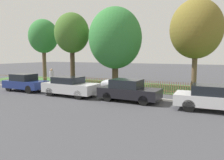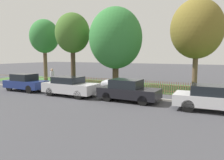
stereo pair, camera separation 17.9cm
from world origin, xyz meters
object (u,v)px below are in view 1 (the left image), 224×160
at_px(parked_car_black_saloon, 70,86).
at_px(parked_car_red_compact, 216,98).
at_px(tree_mid_park, 115,38).
at_px(tree_nearest_kerb, 43,37).
at_px(parked_car_silver_hatchback, 25,82).
at_px(parked_car_navy_estate, 129,90).
at_px(tree_behind_motorcycle, 72,33).
at_px(pedestrian_near_fence, 52,77).
at_px(tree_far_left, 196,29).
at_px(covered_motorcycle, 111,85).

relative_size(parked_car_black_saloon, parked_car_red_compact, 0.95).
relative_size(parked_car_black_saloon, tree_mid_park, 0.57).
bearing_deg(tree_nearest_kerb, parked_car_silver_hatchback, -60.48).
xyz_separation_m(parked_car_navy_estate, tree_behind_motorcycle, (-8.11, 4.85, 4.46)).
bearing_deg(tree_behind_motorcycle, parked_car_red_compact, -21.05).
bearing_deg(tree_nearest_kerb, pedestrian_near_fence, -39.47).
height_order(tree_far_left, pedestrian_near_fence, tree_far_left).
xyz_separation_m(parked_car_silver_hatchback, covered_motorcycle, (7.11, 2.15, -0.05)).
height_order(parked_car_black_saloon, tree_far_left, tree_far_left).
height_order(covered_motorcycle, tree_nearest_kerb, tree_nearest_kerb).
relative_size(tree_nearest_kerb, tree_mid_park, 0.96).
distance_m(covered_motorcycle, tree_far_left, 9.17).
relative_size(parked_car_navy_estate, tree_mid_park, 0.55).
distance_m(covered_motorcycle, tree_mid_park, 4.93).
relative_size(covered_motorcycle, tree_nearest_kerb, 0.29).
height_order(covered_motorcycle, tree_far_left, tree_far_left).
distance_m(parked_car_red_compact, covered_motorcycle, 7.86).
bearing_deg(tree_nearest_kerb, tree_mid_park, -4.88).
xyz_separation_m(tree_behind_motorcycle, tree_mid_park, (4.77, 0.08, -0.63)).
relative_size(covered_motorcycle, pedestrian_near_fence, 1.17).
bearing_deg(pedestrian_near_fence, tree_far_left, 76.61).
relative_size(tree_nearest_kerb, tree_far_left, 0.89).
bearing_deg(parked_car_silver_hatchback, parked_car_red_compact, -0.57).
distance_m(parked_car_red_compact, tree_mid_park, 10.71).
bearing_deg(parked_car_red_compact, parked_car_navy_estate, 175.16).
xyz_separation_m(parked_car_silver_hatchback, tree_far_left, (12.68, 7.78, 4.57)).
height_order(tree_behind_motorcycle, pedestrian_near_fence, tree_behind_motorcycle).
xyz_separation_m(parked_car_black_saloon, tree_behind_motorcycle, (-3.48, 5.06, 4.44)).
distance_m(parked_car_silver_hatchback, tree_behind_motorcycle, 6.78).
distance_m(parked_car_navy_estate, pedestrian_near_fence, 9.23).
distance_m(parked_car_black_saloon, tree_nearest_kerb, 10.94).
height_order(parked_car_black_saloon, tree_behind_motorcycle, tree_behind_motorcycle).
bearing_deg(pedestrian_near_fence, parked_car_navy_estate, 37.60).
height_order(tree_behind_motorcycle, tree_far_left, tree_far_left).
bearing_deg(parked_car_red_compact, parked_car_silver_hatchback, 177.48).
bearing_deg(parked_car_navy_estate, parked_car_black_saloon, -175.81).
relative_size(covered_motorcycle, tree_mid_park, 0.28).
bearing_deg(pedestrian_near_fence, parked_car_black_saloon, 20.54).
bearing_deg(parked_car_navy_estate, parked_car_silver_hatchback, -177.82).
height_order(parked_car_red_compact, pedestrian_near_fence, pedestrian_near_fence).
relative_size(parked_car_red_compact, tree_mid_park, 0.60).
bearing_deg(parked_car_silver_hatchback, parked_car_black_saloon, -1.23).
distance_m(covered_motorcycle, pedestrian_near_fence, 6.60).
height_order(parked_car_silver_hatchback, parked_car_red_compact, parked_car_silver_hatchback).
xyz_separation_m(parked_car_navy_estate, tree_far_left, (3.28, 7.69, 4.58)).
bearing_deg(tree_mid_park, parked_car_red_compact, -31.30).
relative_size(tree_nearest_kerb, pedestrian_near_fence, 3.99).
relative_size(parked_car_silver_hatchback, parked_car_red_compact, 0.85).
relative_size(parked_car_red_compact, tree_nearest_kerb, 0.63).
xyz_separation_m(parked_car_silver_hatchback, tree_mid_park, (6.06, 5.03, 3.82)).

